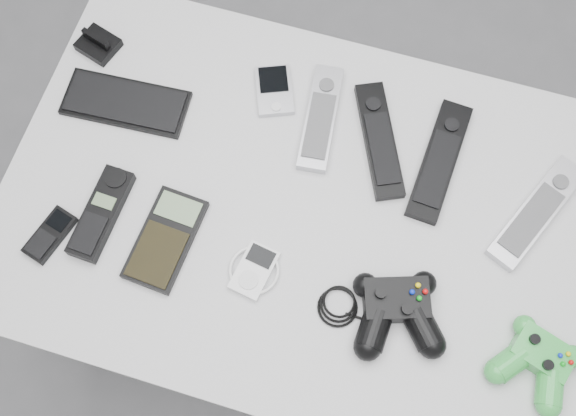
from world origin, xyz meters
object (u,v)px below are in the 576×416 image
(pda, at_px, (274,90))
(controller_black, at_px, (397,309))
(desk, at_px, (316,224))
(controller_green, at_px, (539,360))
(remote_black_a, at_px, (379,140))
(remote_black_b, at_px, (440,160))
(calculator, at_px, (165,239))
(remote_silver_b, at_px, (537,212))
(mobile_phone, at_px, (50,235))
(cordless_handset, at_px, (101,213))
(pda_keyboard, at_px, (126,103))
(mp3_player, at_px, (254,270))
(remote_silver_a, at_px, (321,117))

(pda, relative_size, controller_black, 0.40)
(desk, height_order, controller_green, controller_green)
(remote_black_a, distance_m, controller_black, 0.33)
(remote_black_b, xyz_separation_m, calculator, (-0.44, -0.29, -0.00))
(calculator, bearing_deg, pda, 78.45)
(remote_black_a, relative_size, controller_black, 0.89)
(remote_silver_b, xyz_separation_m, calculator, (-0.63, -0.24, -0.00))
(pda, relative_size, mobile_phone, 1.04)
(cordless_handset, height_order, calculator, cordless_handset)
(remote_black_a, distance_m, remote_silver_b, 0.32)
(desk, bearing_deg, calculator, -152.05)
(pda_keyboard, bearing_deg, cordless_handset, -82.75)
(desk, relative_size, remote_black_a, 4.89)
(mobile_phone, height_order, controller_green, controller_green)
(controller_black, bearing_deg, mobile_phone, 165.46)
(mobile_phone, distance_m, controller_green, 0.88)
(desk, bearing_deg, controller_green, -19.97)
(pda_keyboard, xyz_separation_m, pda, (0.27, 0.11, 0.00))
(desk, height_order, pda_keyboard, pda_keyboard)
(cordless_handset, bearing_deg, desk, 20.64)
(controller_black, bearing_deg, desk, 123.86)
(remote_black_b, relative_size, controller_green, 1.69)
(remote_black_b, relative_size, remote_silver_b, 1.02)
(cordless_handset, relative_size, controller_green, 1.21)
(pda, bearing_deg, remote_black_a, -34.26)
(desk, distance_m, remote_black_b, 0.26)
(mobile_phone, distance_m, controller_black, 0.63)
(mp3_player, bearing_deg, desk, 70.71)
(desk, distance_m, cordless_handset, 0.40)
(cordless_handset, bearing_deg, remote_black_a, 35.84)
(cordless_handset, height_order, controller_black, controller_black)
(remote_silver_b, bearing_deg, mp3_player, -127.32)
(mp3_player, relative_size, controller_black, 0.36)
(remote_black_a, distance_m, cordless_handset, 0.54)
(pda_keyboard, distance_m, mp3_player, 0.42)
(remote_silver_a, xyz_separation_m, remote_black_a, (0.12, -0.01, -0.00))
(remote_black_a, bearing_deg, pda, 143.78)
(pda, height_order, controller_green, controller_green)
(desk, distance_m, controller_black, 0.25)
(controller_green, bearing_deg, remote_black_a, 155.01)
(remote_silver_a, bearing_deg, controller_green, -41.77)
(remote_silver_a, height_order, remote_black_b, same)
(pda, height_order, mp3_player, same)
(pda, bearing_deg, remote_silver_a, -40.30)
(remote_silver_a, height_order, remote_black_a, same)
(cordless_handset, xyz_separation_m, controller_green, (0.80, -0.04, 0.01))
(mobile_phone, xyz_separation_m, controller_green, (0.88, 0.03, 0.01))
(remote_black_b, bearing_deg, mp3_player, -127.59)
(mobile_phone, bearing_deg, remote_black_b, 44.03)
(remote_silver_b, relative_size, controller_black, 0.92)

